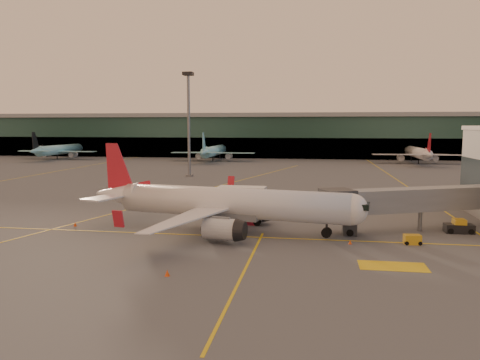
# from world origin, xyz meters

# --- Properties ---
(ground) EXTENTS (600.00, 600.00, 0.00)m
(ground) POSITION_xyz_m (0.00, 0.00, 0.00)
(ground) COLOR #4C4F54
(ground) RESTS_ON ground
(taxi_markings) EXTENTS (100.12, 173.00, 0.01)m
(taxi_markings) POSITION_xyz_m (-7.32, 44.49, 0.01)
(taxi_markings) COLOR yellow
(taxi_markings) RESTS_ON ground
(terminal) EXTENTS (400.00, 20.00, 17.60)m
(terminal) POSITION_xyz_m (0.00, 141.79, 8.76)
(terminal) COLOR #19382D
(terminal) RESTS_ON ground
(mast_west_near) EXTENTS (2.40, 2.40, 25.60)m
(mast_west_near) POSITION_xyz_m (-20.00, 66.00, 14.86)
(mast_west_near) COLOR slate
(mast_west_near) RESTS_ON ground
(distant_aircraft_row) EXTENTS (290.00, 34.00, 13.00)m
(distant_aircraft_row) POSITION_xyz_m (-21.00, 118.00, 0.00)
(distant_aircraft_row) COLOR #8AD8E7
(distant_aircraft_row) RESTS_ON ground
(main_airplane) EXTENTS (34.22, 31.02, 10.36)m
(main_airplane) POSITION_xyz_m (0.17, 7.17, 3.37)
(main_airplane) COLOR white
(main_airplane) RESTS_ON ground
(jet_bridge) EXTENTS (24.92, 13.01, 5.35)m
(jet_bridge) POSITION_xyz_m (24.71, 12.01, 3.62)
(jet_bridge) COLOR slate
(jet_bridge) RESTS_ON ground
(catering_truck) EXTENTS (6.25, 2.98, 4.78)m
(catering_truck) POSITION_xyz_m (1.73, 12.39, 2.72)
(catering_truck) COLOR #A6172E
(catering_truck) RESTS_ON ground
(gpu_cart) EXTENTS (1.87, 1.23, 1.04)m
(gpu_cart) POSITION_xyz_m (21.32, 4.49, 0.51)
(gpu_cart) COLOR gold
(gpu_cart) RESTS_ON ground
(pushback_tug) EXTENTS (3.23, 1.79, 1.65)m
(pushback_tug) POSITION_xyz_m (27.86, 11.00, 0.67)
(pushback_tug) COLOR black
(pushback_tug) RESTS_ON ground
(cone_nose) EXTENTS (0.40, 0.40, 0.51)m
(cone_nose) POSITION_xyz_m (20.92, 4.58, 0.25)
(cone_nose) COLOR #F0480C
(cone_nose) RESTS_ON ground
(cone_tail) EXTENTS (0.41, 0.41, 0.52)m
(cone_tail) POSITION_xyz_m (-18.78, 7.20, 0.25)
(cone_tail) COLOR #F0480C
(cone_tail) RESTS_ON ground
(cone_wing_right) EXTENTS (0.43, 0.43, 0.54)m
(cone_wing_right) POSITION_xyz_m (-1.20, -9.88, 0.26)
(cone_wing_right) COLOR #F0480C
(cone_wing_right) RESTS_ON ground
(cone_fwd) EXTENTS (0.38, 0.38, 0.48)m
(cone_fwd) POSITION_xyz_m (14.78, 3.53, 0.23)
(cone_fwd) COLOR #F0480C
(cone_fwd) RESTS_ON ground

